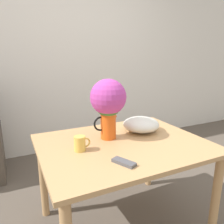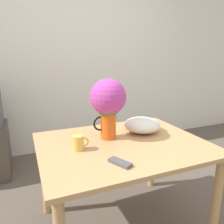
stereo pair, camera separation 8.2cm
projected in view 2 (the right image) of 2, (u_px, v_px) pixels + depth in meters
The scene contains 6 objects.
wall_back at pixel (77, 58), 3.03m from camera, with size 8.00×0.05×2.60m.
table at pixel (122, 155), 1.60m from camera, with size 1.18×0.93×0.72m.
flower_vase at pixel (108, 102), 1.60m from camera, with size 0.27×0.27×0.45m.
coffee_mug at pixel (79, 143), 1.45m from camera, with size 0.11×0.08×0.10m.
white_bowl at pixel (142, 125), 1.79m from camera, with size 0.30×0.30×0.12m.
remote_control at pixel (120, 163), 1.26m from camera, with size 0.11×0.15×0.02m.
Camera 2 is at (-0.76, -1.25, 1.33)m, focal length 35.00 mm.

